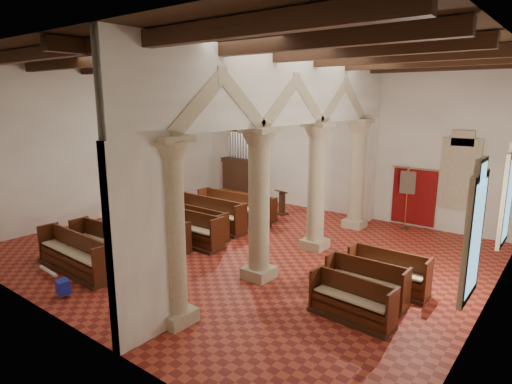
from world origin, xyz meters
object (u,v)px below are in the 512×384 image
at_px(nave_pew_0, 75,259).
at_px(aisle_pew_0, 351,306).
at_px(lectern, 282,204).
at_px(processional_banner, 406,208).
at_px(pipe_organ, 243,171).

height_order(nave_pew_0, aisle_pew_0, nave_pew_0).
bearing_deg(aisle_pew_0, lectern, 138.16).
bearing_deg(nave_pew_0, lectern, 84.36).
distance_m(processional_banner, aisle_pew_0, 7.59).
distance_m(lectern, processional_banner, 4.93).
distance_m(lectern, nave_pew_0, 8.68).
xyz_separation_m(processional_banner, aisle_pew_0, (1.38, -7.44, -0.48)).
bearing_deg(pipe_organ, nave_pew_0, -78.81).
height_order(processional_banner, aisle_pew_0, processional_banner).
relative_size(processional_banner, nave_pew_0, 0.76).
xyz_separation_m(lectern, processional_banner, (4.79, 1.13, 0.35)).
relative_size(lectern, aisle_pew_0, 0.56).
bearing_deg(processional_banner, pipe_organ, 169.81).
bearing_deg(aisle_pew_0, processional_banner, 104.31).
relative_size(nave_pew_0, aisle_pew_0, 1.61).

